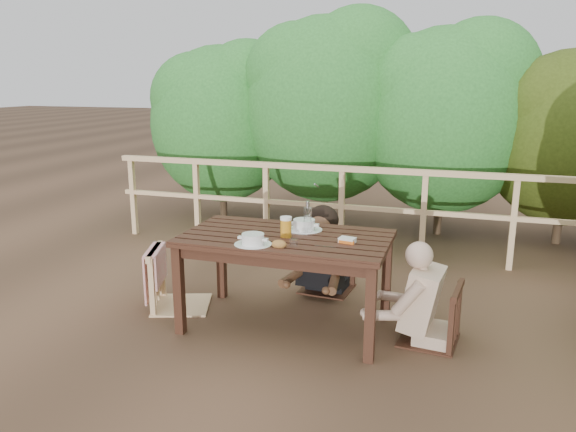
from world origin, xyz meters
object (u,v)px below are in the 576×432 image
(bottle, at_px, (308,218))
(soup_near, at_px, (253,240))
(bread_roll, at_px, (279,244))
(butter_tub, at_px, (347,241))
(chair_left, at_px, (179,252))
(tumbler, at_px, (294,243))
(diner_right, at_px, (438,262))
(soup_far, at_px, (304,225))
(chair_far, at_px, (328,243))
(woman, at_px, (329,223))
(chair_right, at_px, (432,287))
(beer_glass, at_px, (286,228))
(table, at_px, (286,282))

(bottle, bearing_deg, soup_near, -124.36)
(bread_roll, bearing_deg, butter_tub, 30.01)
(chair_left, distance_m, tumbler, 1.22)
(chair_left, height_order, diner_right, diner_right)
(bottle, height_order, butter_tub, bottle)
(soup_far, relative_size, tumbler, 4.31)
(chair_far, height_order, woman, woman)
(soup_far, height_order, bottle, bottle)
(soup_near, bearing_deg, tumbler, 8.53)
(chair_right, distance_m, tumbler, 1.09)
(chair_left, xyz_separation_m, beer_glass, (1.01, -0.13, 0.33))
(diner_right, bearing_deg, beer_glass, 102.03)
(chair_left, height_order, beer_glass, chair_left)
(chair_left, relative_size, beer_glass, 5.73)
(woman, relative_size, soup_near, 4.59)
(table, bearing_deg, tumbler, -60.67)
(table, xyz_separation_m, soup_far, (0.09, 0.21, 0.42))
(chair_left, distance_m, soup_near, 0.96)
(chair_right, bearing_deg, soup_far, -91.03)
(chair_far, relative_size, chair_right, 1.04)
(woman, relative_size, bottle, 4.77)
(chair_far, distance_m, soup_far, 0.73)
(chair_far, xyz_separation_m, bottle, (0.01, -0.73, 0.42))
(soup_far, distance_m, tumbler, 0.46)
(bread_roll, xyz_separation_m, beer_glass, (-0.03, 0.26, 0.05))
(bread_roll, distance_m, butter_tub, 0.52)
(diner_right, height_order, bottle, diner_right)
(soup_far, xyz_separation_m, butter_tub, (0.41, -0.25, -0.02))
(chair_left, xyz_separation_m, soup_near, (0.83, -0.39, 0.29))
(table, height_order, butter_tub, butter_tub)
(chair_left, relative_size, diner_right, 0.78)
(chair_left, bearing_deg, soup_near, -133.85)
(woman, bearing_deg, bottle, 95.50)
(tumbler, bearing_deg, bread_roll, -152.03)
(chair_left, distance_m, butter_tub, 1.52)
(bottle, bearing_deg, butter_tub, -26.22)
(soup_far, bearing_deg, soup_near, -115.72)
(soup_near, xyz_separation_m, butter_tub, (0.65, 0.25, -0.02))
(woman, bearing_deg, diner_right, 146.45)
(tumbler, bearing_deg, soup_far, 97.05)
(table, distance_m, woman, 0.93)
(chair_right, distance_m, soup_near, 1.38)
(chair_right, bearing_deg, table, -79.86)
(soup_near, height_order, soup_far, soup_far)
(woman, xyz_separation_m, soup_near, (-0.28, -1.18, 0.14))
(tumbler, bearing_deg, table, 119.33)
(woman, relative_size, diner_right, 1.02)
(chair_left, distance_m, beer_glass, 1.07)
(chair_far, xyz_separation_m, woman, (0.00, 0.02, 0.19))
(chair_right, xyz_separation_m, tumbler, (-0.98, -0.32, 0.34))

